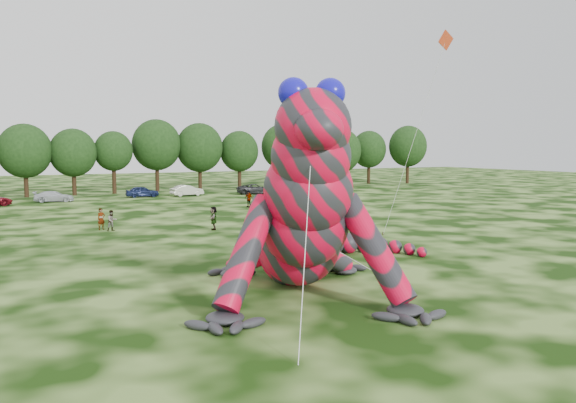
% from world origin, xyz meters
% --- Properties ---
extents(ground, '(240.00, 240.00, 0.00)m').
position_xyz_m(ground, '(0.00, 0.00, 0.00)').
color(ground, '#16330A').
rests_on(ground, ground).
extents(inflatable_gecko, '(20.41, 22.20, 9.11)m').
position_xyz_m(inflatable_gecko, '(-0.66, 0.09, 4.55)').
color(inflatable_gecko, red).
rests_on(inflatable_gecko, ground).
extents(flying_kite, '(2.83, 4.35, 14.44)m').
position_xyz_m(flying_kite, '(13.74, 6.35, 12.62)').
color(flying_kite, red).
rests_on(flying_kite, ground).
extents(tree_7, '(6.68, 6.01, 9.48)m').
position_xyz_m(tree_7, '(-10.08, 56.80, 4.74)').
color(tree_7, black).
rests_on(tree_7, ground).
extents(tree_8, '(6.14, 5.53, 8.94)m').
position_xyz_m(tree_8, '(-4.22, 56.99, 4.47)').
color(tree_8, black).
rests_on(tree_8, ground).
extents(tree_9, '(5.27, 4.74, 8.68)m').
position_xyz_m(tree_9, '(1.06, 57.35, 4.34)').
color(tree_9, black).
rests_on(tree_9, ground).
extents(tree_10, '(7.09, 6.38, 10.50)m').
position_xyz_m(tree_10, '(7.40, 58.58, 5.25)').
color(tree_10, black).
rests_on(tree_10, ground).
extents(tree_11, '(7.01, 6.31, 10.07)m').
position_xyz_m(tree_11, '(13.79, 58.20, 5.03)').
color(tree_11, black).
rests_on(tree_11, ground).
extents(tree_12, '(5.99, 5.39, 8.97)m').
position_xyz_m(tree_12, '(20.01, 57.74, 4.49)').
color(tree_12, black).
rests_on(tree_12, ground).
extents(tree_13, '(6.83, 6.15, 10.13)m').
position_xyz_m(tree_13, '(27.13, 57.13, 5.06)').
color(tree_13, black).
rests_on(tree_13, ground).
extents(tree_14, '(6.82, 6.14, 9.40)m').
position_xyz_m(tree_14, '(33.46, 58.72, 4.70)').
color(tree_14, black).
rests_on(tree_14, ground).
extents(tree_15, '(7.17, 6.45, 9.63)m').
position_xyz_m(tree_15, '(38.47, 57.77, 4.82)').
color(tree_15, black).
rests_on(tree_15, ground).
extents(tree_16, '(6.26, 5.63, 9.37)m').
position_xyz_m(tree_16, '(45.45, 59.37, 4.69)').
color(tree_16, black).
rests_on(tree_16, ground).
extents(tree_17, '(6.98, 6.28, 10.30)m').
position_xyz_m(tree_17, '(51.95, 56.66, 5.15)').
color(tree_17, black).
rests_on(tree_17, ground).
extents(car_3, '(4.68, 2.50, 1.29)m').
position_xyz_m(car_3, '(-7.47, 48.20, 0.65)').
color(car_3, silver).
rests_on(car_3, ground).
extents(car_4, '(4.26, 1.87, 1.43)m').
position_xyz_m(car_4, '(3.28, 49.95, 0.71)').
color(car_4, '#16214A').
rests_on(car_4, ground).
extents(car_5, '(4.54, 2.22, 1.43)m').
position_xyz_m(car_5, '(9.00, 49.22, 0.72)').
color(car_5, beige).
rests_on(car_5, ground).
extents(car_6, '(5.33, 3.16, 1.39)m').
position_xyz_m(car_6, '(18.22, 47.70, 0.69)').
color(car_6, '#2A2A2D').
rests_on(car_6, ground).
extents(car_7, '(5.07, 2.77, 1.39)m').
position_xyz_m(car_7, '(29.78, 49.00, 0.70)').
color(car_7, white).
rests_on(car_7, ground).
extents(spectator_3, '(0.89, 1.16, 1.83)m').
position_xyz_m(spectator_3, '(10.65, 32.20, 0.92)').
color(spectator_3, gray).
rests_on(spectator_3, ground).
extents(spectator_5, '(1.09, 1.77, 1.82)m').
position_xyz_m(spectator_5, '(1.75, 18.22, 0.91)').
color(spectator_5, gray).
rests_on(spectator_5, ground).
extents(spectator_0, '(0.72, 0.59, 1.70)m').
position_xyz_m(spectator_0, '(-6.08, 22.16, 0.85)').
color(spectator_0, gray).
rests_on(spectator_0, ground).
extents(spectator_1, '(0.93, 0.81, 1.61)m').
position_xyz_m(spectator_1, '(-5.44, 21.18, 0.80)').
color(spectator_1, gray).
rests_on(spectator_1, ground).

